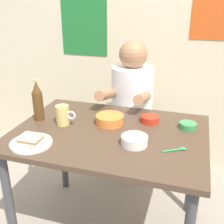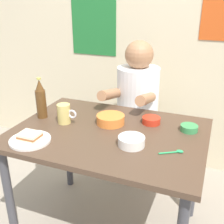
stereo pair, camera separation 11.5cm
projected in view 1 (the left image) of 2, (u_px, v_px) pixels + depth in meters
The scene contains 13 objects.
wall_back at pixel (147, 17), 2.32m from camera, with size 4.40×0.09×2.60m.
dining_table at pixel (110, 145), 1.65m from camera, with size 1.10×0.80×0.74m.
stool at pixel (131, 141), 2.32m from camera, with size 0.34×0.34×0.45m.
person_seated at pixel (132, 94), 2.15m from camera, with size 0.33×0.56×0.72m.
plate_orange at pixel (31, 143), 1.47m from camera, with size 0.22×0.22×0.01m, color silver.
sandwich at pixel (31, 139), 1.46m from camera, with size 0.11×0.09×0.04m.
beer_mug at pixel (63, 115), 1.68m from camera, with size 0.13×0.08×0.12m.
beer_bottle at pixel (38, 102), 1.72m from camera, with size 0.06×0.06×0.26m.
soup_bowl_orange at pixel (110, 119), 1.70m from camera, with size 0.17×0.17×0.05m.
dip_bowl_green at pixel (188, 125), 1.64m from camera, with size 0.10×0.10×0.03m.
rice_bowl_white at pixel (134, 140), 1.46m from camera, with size 0.14×0.14×0.05m.
sauce_bowl_chili at pixel (150, 119), 1.72m from camera, with size 0.11×0.11×0.04m.
spoon at pixel (179, 149), 1.41m from camera, with size 0.11×0.07×0.01m.
Camera 1 is at (0.44, -1.38, 1.46)m, focal length 44.91 mm.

